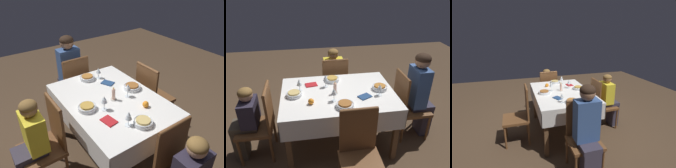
% 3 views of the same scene
% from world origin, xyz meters
% --- Properties ---
extents(ground_plane, '(8.00, 8.00, 0.00)m').
position_xyz_m(ground_plane, '(0.00, 0.00, 0.00)').
color(ground_plane, '#4C3826').
extents(dining_table, '(1.38, 0.98, 0.78)m').
position_xyz_m(dining_table, '(0.00, 0.00, 0.68)').
color(dining_table, white).
rests_on(dining_table, ground_plane).
extents(chair_east, '(0.42, 0.42, 0.96)m').
position_xyz_m(chair_east, '(0.95, 0.01, 0.51)').
color(chair_east, brown).
rests_on(chair_east, ground_plane).
extents(chair_north, '(0.42, 0.42, 0.96)m').
position_xyz_m(chair_north, '(0.06, 0.74, 0.51)').
color(chair_north, brown).
rests_on(chair_north, ground_plane).
extents(chair_south, '(0.42, 0.42, 0.96)m').
position_xyz_m(chair_south, '(0.10, -0.74, 0.51)').
color(chair_south, brown).
rests_on(chair_south, ground_plane).
extents(person_adult_denim, '(0.34, 0.30, 1.22)m').
position_xyz_m(person_adult_denim, '(1.10, 0.01, 0.69)').
color(person_adult_denim, '#383342').
rests_on(person_adult_denim, ground_plane).
extents(person_child_yellow, '(0.30, 0.33, 1.04)m').
position_xyz_m(person_child_yellow, '(0.06, 0.91, 0.57)').
color(person_child_yellow, '#383342').
rests_on(person_child_yellow, ground_plane).
extents(bowl_east, '(0.19, 0.19, 0.06)m').
position_xyz_m(bowl_east, '(0.53, 0.00, 0.80)').
color(bowl_east, silver).
rests_on(bowl_east, dining_table).
extents(wine_glass_east, '(0.07, 0.07, 0.14)m').
position_xyz_m(wine_glass_east, '(0.48, -0.14, 0.88)').
color(wine_glass_east, white).
rests_on(wine_glass_east, dining_table).
extents(bowl_west, '(0.19, 0.19, 0.06)m').
position_xyz_m(bowl_west, '(-0.53, -0.00, 0.80)').
color(bowl_west, silver).
rests_on(bowl_west, dining_table).
extents(wine_glass_west, '(0.07, 0.07, 0.16)m').
position_xyz_m(wine_glass_west, '(-0.46, 0.12, 0.88)').
color(wine_glass_west, white).
rests_on(wine_glass_west, dining_table).
extents(bowl_north, '(0.19, 0.19, 0.06)m').
position_xyz_m(bowl_north, '(-0.03, 0.32, 0.80)').
color(bowl_north, silver).
rests_on(bowl_north, dining_table).
extents(wine_glass_north, '(0.07, 0.07, 0.16)m').
position_xyz_m(wine_glass_north, '(-0.13, 0.17, 0.89)').
color(wine_glass_north, white).
rests_on(wine_glass_north, dining_table).
extents(bowl_south, '(0.20, 0.20, 0.06)m').
position_xyz_m(bowl_south, '(0.02, -0.32, 0.80)').
color(bowl_south, silver).
rests_on(bowl_south, dining_table).
extents(wine_glass_south, '(0.06, 0.06, 0.16)m').
position_xyz_m(wine_glass_south, '(-0.08, -0.18, 0.89)').
color(wine_glass_south, white).
rests_on(wine_glass_south, dining_table).
extents(candle_centerpiece, '(0.07, 0.07, 0.16)m').
position_xyz_m(candle_centerpiece, '(-0.04, -0.01, 0.83)').
color(candle_centerpiece, beige).
rests_on(candle_centerpiece, dining_table).
extents(orange_fruit, '(0.07, 0.07, 0.07)m').
position_xyz_m(orange_fruit, '(-0.34, -0.21, 0.81)').
color(orange_fruit, orange).
rests_on(orange_fruit, dining_table).
extents(napkin_red_folded, '(0.16, 0.13, 0.01)m').
position_xyz_m(napkin_red_folded, '(-0.32, 0.24, 0.78)').
color(napkin_red_folded, red).
rests_on(napkin_red_folded, dining_table).
extents(napkin_spare_side, '(0.18, 0.16, 0.01)m').
position_xyz_m(napkin_spare_side, '(0.30, -0.16, 0.78)').
color(napkin_spare_side, navy).
rests_on(napkin_spare_side, dining_table).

